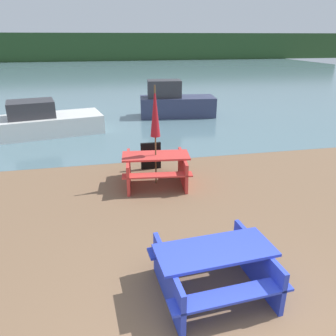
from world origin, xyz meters
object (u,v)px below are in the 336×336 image
object	(u,v)px
picnic_table_red	(156,166)
boat	(48,121)
umbrella_crimson	(155,113)
picnic_table_blue	(214,266)
signboard	(151,156)
boat_second	(175,103)

from	to	relation	value
picnic_table_red	boat	size ratio (longest dim) A/B	0.45
picnic_table_red	umbrella_crimson	xyz separation A→B (m)	(0.00, 0.00, 1.34)
picnic_table_blue	signboard	size ratio (longest dim) A/B	2.31
picnic_table_blue	signboard	bearing A→B (deg)	91.59
picnic_table_red	boat_second	xyz separation A→B (m)	(2.12, 7.27, 0.15)
picnic_table_blue	boat	world-z (taller)	boat
picnic_table_blue	boat	xyz separation A→B (m)	(-3.38, 9.22, 0.04)
picnic_table_blue	picnic_table_red	distance (m)	3.87
umbrella_crimson	boat	xyz separation A→B (m)	(-3.21, 5.35, -1.32)
umbrella_crimson	signboard	distance (m)	1.75
boat	signboard	size ratio (longest dim) A/B	5.22
signboard	picnic_table_red	bearing A→B (deg)	-91.88
picnic_table_blue	umbrella_crimson	size ratio (longest dim) A/B	0.71
boat	signboard	xyz separation A→B (m)	(3.25, -4.33, -0.10)
picnic_table_red	boat	distance (m)	6.24
picnic_table_blue	boat_second	xyz separation A→B (m)	(1.96, 11.14, 0.18)
picnic_table_blue	umbrella_crimson	distance (m)	4.10
boat_second	signboard	xyz separation A→B (m)	(-2.09, -6.25, -0.24)
picnic_table_red	signboard	xyz separation A→B (m)	(0.03, 1.02, -0.08)
boat_second	picnic_table_red	bearing A→B (deg)	-99.98
picnic_table_blue	picnic_table_red	xyz separation A→B (m)	(-0.17, 3.87, 0.02)
boat	boat_second	bearing A→B (deg)	8.22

